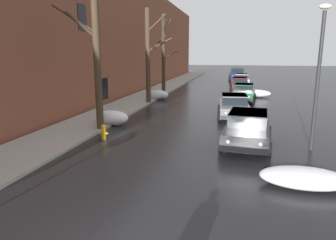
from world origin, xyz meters
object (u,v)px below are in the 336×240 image
(sedan_maroon_parked_far_down_block, at_px, (240,84))
(fire_hydrant, at_px, (104,132))
(sedan_grey_parked_kerbside_close, at_px, (234,106))
(sedan_black_approaching_near_lane, at_px, (248,128))
(bare_tree_second_along_sidewalk, at_px, (95,52))
(suv_darkblue_at_far_intersection, at_px, (237,74))
(street_lamp_post, at_px, (319,71))
(bare_tree_mid_block, at_px, (149,55))
(bare_tree_far_down_block, at_px, (164,53))
(sedan_green_parked_kerbside_mid, at_px, (244,92))
(sedan_white_queued_behind_truck, at_px, (241,80))

(sedan_maroon_parked_far_down_block, xyz_separation_m, fire_hydrant, (-6.07, -19.99, -0.40))
(sedan_grey_parked_kerbside_close, bearing_deg, sedan_black_approaching_near_lane, -83.41)
(bare_tree_second_along_sidewalk, relative_size, suv_darkblue_at_far_intersection, 1.62)
(sedan_black_approaching_near_lane, xyz_separation_m, sedan_grey_parked_kerbside_close, (-0.64, 5.56, -0.00))
(bare_tree_second_along_sidewalk, height_order, street_lamp_post, bare_tree_second_along_sidewalk)
(bare_tree_mid_block, bearing_deg, bare_tree_far_down_block, 90.58)
(sedan_green_parked_kerbside_mid, relative_size, sedan_maroon_parked_far_down_block, 0.90)
(sedan_maroon_parked_far_down_block, relative_size, fire_hydrant, 6.32)
(sedan_white_queued_behind_truck, bearing_deg, bare_tree_second_along_sidewalk, -106.78)
(sedan_black_approaching_near_lane, height_order, street_lamp_post, street_lamp_post)
(sedan_grey_parked_kerbside_close, bearing_deg, bare_tree_second_along_sidewalk, -144.93)
(bare_tree_far_down_block, distance_m, sedan_grey_parked_kerbside_close, 11.76)
(sedan_maroon_parked_far_down_block, relative_size, street_lamp_post, 0.79)
(sedan_green_parked_kerbside_mid, xyz_separation_m, suv_darkblue_at_far_intersection, (-0.63, 19.25, 0.24))
(bare_tree_second_along_sidewalk, relative_size, sedan_black_approaching_near_lane, 1.73)
(sedan_green_parked_kerbside_mid, relative_size, street_lamp_post, 0.72)
(street_lamp_post, bearing_deg, sedan_white_queued_behind_truck, 95.82)
(sedan_maroon_parked_far_down_block, bearing_deg, sedan_black_approaching_near_lane, -89.23)
(sedan_grey_parked_kerbside_close, distance_m, street_lamp_post, 6.98)
(sedan_black_approaching_near_lane, distance_m, sedan_green_parked_kerbside_mid, 12.42)
(sedan_black_approaching_near_lane, distance_m, sedan_grey_parked_kerbside_close, 5.59)
(sedan_green_parked_kerbside_mid, bearing_deg, suv_darkblue_at_far_intersection, 91.89)
(bare_tree_mid_block, xyz_separation_m, sedan_white_queued_behind_truck, (7.09, 15.20, -2.97))
(sedan_black_approaching_near_lane, bearing_deg, fire_hydrant, -174.60)
(bare_tree_far_down_block, distance_m, street_lamp_post, 17.88)
(sedan_black_approaching_near_lane, bearing_deg, bare_tree_mid_block, 126.19)
(bare_tree_mid_block, distance_m, fire_hydrant, 10.89)
(bare_tree_second_along_sidewalk, distance_m, sedan_grey_parked_kerbside_close, 8.68)
(fire_hydrant, bearing_deg, street_lamp_post, 2.74)
(street_lamp_post, bearing_deg, bare_tree_second_along_sidewalk, 173.71)
(sedan_black_approaching_near_lane, bearing_deg, street_lamp_post, -3.96)
(sedan_grey_parked_kerbside_close, relative_size, sedan_green_parked_kerbside_mid, 0.99)
(sedan_black_approaching_near_lane, xyz_separation_m, suv_darkblue_at_far_intersection, (-0.60, 31.66, 0.24))
(bare_tree_mid_block, relative_size, sedan_black_approaching_near_lane, 1.62)
(sedan_black_approaching_near_lane, bearing_deg, sedan_green_parked_kerbside_mid, 89.86)
(fire_hydrant, height_order, street_lamp_post, street_lamp_post)
(bare_tree_mid_block, height_order, sedan_black_approaching_near_lane, bare_tree_mid_block)
(bare_tree_second_along_sidewalk, distance_m, bare_tree_far_down_block, 13.93)
(sedan_white_queued_behind_truck, bearing_deg, sedan_maroon_parked_far_down_block, -92.43)
(bare_tree_second_along_sidewalk, distance_m, sedan_white_queued_behind_truck, 25.28)
(sedan_maroon_parked_far_down_block, height_order, sedan_white_queued_behind_truck, same)
(sedan_black_approaching_near_lane, height_order, fire_hydrant, sedan_black_approaching_near_lane)
(bare_tree_far_down_block, bearing_deg, bare_tree_mid_block, -89.42)
(fire_hydrant, xyz_separation_m, street_lamp_post, (8.86, 0.42, 2.82))
(suv_darkblue_at_far_intersection, height_order, fire_hydrant, suv_darkblue_at_far_intersection)
(sedan_green_parked_kerbside_mid, xyz_separation_m, sedan_maroon_parked_far_down_block, (-0.29, 6.97, 0.00))
(sedan_black_approaching_near_lane, relative_size, suv_darkblue_at_far_intersection, 0.94)
(bare_tree_second_along_sidewalk, height_order, fire_hydrant, bare_tree_second_along_sidewalk)
(bare_tree_second_along_sidewalk, xyz_separation_m, sedan_black_approaching_near_lane, (7.27, -0.91, -3.13))
(sedan_green_parked_kerbside_mid, bearing_deg, bare_tree_far_down_block, 161.45)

